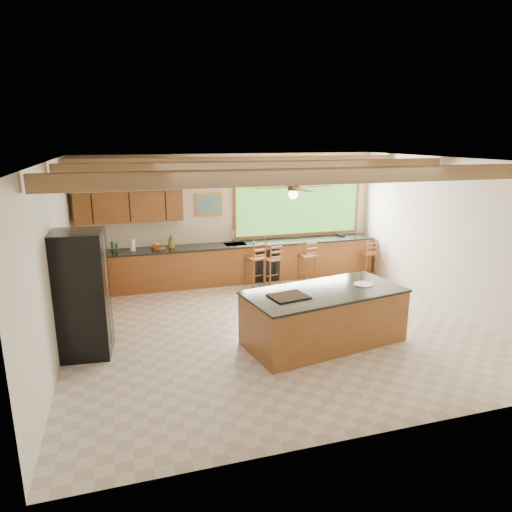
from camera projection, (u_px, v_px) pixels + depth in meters
name	position (u px, v px, depth m)	size (l,w,h in m)	color
ground	(275.00, 328.00, 8.31)	(7.20, 7.20, 0.00)	beige
room_shell	(256.00, 203.00, 8.31)	(7.27, 6.54, 3.02)	beige
counter_run	(205.00, 270.00, 10.30)	(7.12, 3.10, 1.24)	brown
island	(324.00, 317.00, 7.62)	(2.82, 1.68, 0.94)	brown
refrigerator	(82.00, 294.00, 7.09)	(0.84, 0.82, 2.00)	black
bar_stool_a	(256.00, 259.00, 10.46)	(0.49, 0.49, 1.11)	brown
bar_stool_b	(273.00, 260.00, 10.59)	(0.44, 0.44, 1.02)	brown
bar_stool_c	(309.00, 257.00, 10.84)	(0.43, 0.43, 1.04)	brown
bar_stool_d	(369.00, 254.00, 11.31)	(0.36, 0.36, 0.94)	brown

